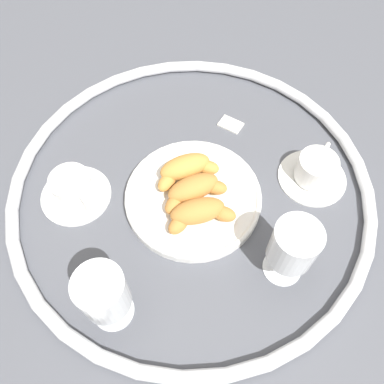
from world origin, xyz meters
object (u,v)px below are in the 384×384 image
object	(u,v)px
croissant_small	(193,190)
coffee_cup_near	(73,189)
croissant_extra	(200,213)
sugar_packet	(231,124)
coffee_cup_far	(315,170)
juice_glass_left	(103,294)
pastry_plate	(192,197)
croissant_large	(186,168)
juice_glass_right	(293,247)

from	to	relation	value
croissant_small	coffee_cup_near	size ratio (longest dim) A/B	0.97
croissant_extra	sugar_packet	world-z (taller)	croissant_extra
croissant_extra	coffee_cup_far	xyz separation A→B (m)	(-0.24, -0.07, -0.02)
coffee_cup_far	juice_glass_left	bearing A→B (deg)	26.60
coffee_cup_near	juice_glass_left	world-z (taller)	juice_glass_left
croissant_small	coffee_cup_far	bearing A→B (deg)	-176.14
pastry_plate	coffee_cup_far	distance (m)	0.25
croissant_extra	coffee_cup_far	size ratio (longest dim) A/B	1.00
coffee_cup_far	sugar_packet	xyz separation A→B (m)	(0.13, -0.16, -0.02)
coffee_cup_near	pastry_plate	bearing A→B (deg)	168.93
pastry_plate	croissant_small	size ratio (longest dim) A/B	1.99
croissant_large	croissant_small	size ratio (longest dim) A/B	1.01
croissant_large	coffee_cup_far	world-z (taller)	croissant_large
pastry_plate	coffee_cup_near	distance (m)	0.23
pastry_plate	juice_glass_right	xyz separation A→B (m)	(-0.13, 0.16, 0.08)
croissant_large	sugar_packet	xyz separation A→B (m)	(-0.12, -0.13, -0.04)
pastry_plate	croissant_small	xyz separation A→B (m)	(-0.00, 0.00, 0.03)
juice_glass_left	croissant_large	bearing A→B (deg)	-123.37
coffee_cup_near	juice_glass_right	size ratio (longest dim) A/B	0.97
juice_glass_left	coffee_cup_near	bearing A→B (deg)	-75.63
juice_glass_left	sugar_packet	world-z (taller)	juice_glass_left
croissant_small	juice_glass_left	bearing A→B (deg)	49.15
pastry_plate	coffee_cup_far	world-z (taller)	coffee_cup_far
coffee_cup_near	sugar_packet	xyz separation A→B (m)	(-0.34, -0.13, -0.02)
croissant_large	juice_glass_right	size ratio (longest dim) A/B	0.95
pastry_plate	croissant_large	world-z (taller)	croissant_large
croissant_extra	juice_glass_right	distance (m)	0.18
juice_glass_right	croissant_large	bearing A→B (deg)	-56.13
juice_glass_left	juice_glass_right	xyz separation A→B (m)	(-0.30, -0.03, -0.00)
croissant_small	pastry_plate	bearing A→B (deg)	-74.05
croissant_large	coffee_cup_near	distance (m)	0.22
croissant_extra	sugar_packet	size ratio (longest dim) A/B	2.73
croissant_extra	juice_glass_right	size ratio (longest dim) A/B	0.97
croissant_small	sugar_packet	xyz separation A→B (m)	(-0.11, -0.18, -0.04)
croissant_small	croissant_large	bearing A→B (deg)	-83.08
pastry_plate	croissant_extra	xyz separation A→B (m)	(-0.01, 0.05, 0.03)
juice_glass_right	coffee_cup_near	bearing A→B (deg)	-29.93
pastry_plate	juice_glass_right	distance (m)	0.23
croissant_large	juice_glass_left	size ratio (longest dim) A/B	0.95
pastry_plate	juice_glass_left	bearing A→B (deg)	49.76
coffee_cup_near	sugar_packet	world-z (taller)	coffee_cup_near
croissant_extra	sugar_packet	distance (m)	0.26
pastry_plate	croissant_extra	size ratio (longest dim) A/B	1.92
pastry_plate	coffee_cup_near	world-z (taller)	coffee_cup_near
croissant_extra	juice_glass_left	world-z (taller)	juice_glass_left
coffee_cup_near	juice_glass_right	bearing A→B (deg)	150.07
pastry_plate	croissant_large	xyz separation A→B (m)	(0.01, -0.05, 0.03)
coffee_cup_near	sugar_packet	size ratio (longest dim) A/B	2.72
croissant_extra	coffee_cup_near	size ratio (longest dim) A/B	1.00
croissant_large	croissant_small	xyz separation A→B (m)	(-0.01, 0.05, 0.00)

